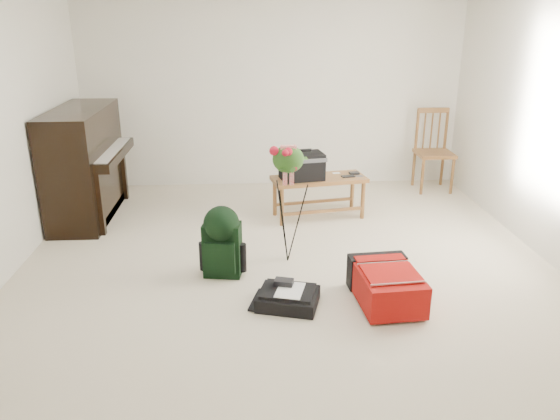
{
  "coord_description": "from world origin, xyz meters",
  "views": [
    {
      "loc": [
        -0.34,
        -4.52,
        2.26
      ],
      "look_at": [
        -0.05,
        0.35,
        0.47
      ],
      "focal_mm": 35.0,
      "sensor_mm": 36.0,
      "label": 1
    }
  ],
  "objects": [
    {
      "name": "black_duffel",
      "position": [
        -0.04,
        -0.62,
        0.07
      ],
      "size": [
        0.56,
        0.49,
        0.2
      ],
      "rotation": [
        0.0,
        0.0,
        -0.27
      ],
      "color": "black",
      "rests_on": "floor"
    },
    {
      "name": "wall_back",
      "position": [
        0.0,
        2.75,
        1.25
      ],
      "size": [
        5.0,
        0.04,
        2.5
      ],
      "primitive_type": "cube",
      "color": "white",
      "rests_on": "floor"
    },
    {
      "name": "red_suitcase",
      "position": [
        0.76,
        -0.58,
        0.16
      ],
      "size": [
        0.52,
        0.74,
        0.3
      ],
      "rotation": [
        0.0,
        0.0,
        0.08
      ],
      "color": "#B1070F",
      "rests_on": "floor"
    },
    {
      "name": "bench",
      "position": [
        0.32,
        1.38,
        0.58
      ],
      "size": [
        1.12,
        0.61,
        0.82
      ],
      "rotation": [
        0.0,
        0.0,
        0.18
      ],
      "color": "brown",
      "rests_on": "floor"
    },
    {
      "name": "dining_chair",
      "position": [
        2.11,
        2.37,
        0.52
      ],
      "size": [
        0.46,
        0.46,
        1.06
      ],
      "rotation": [
        0.0,
        0.0,
        -0.01
      ],
      "color": "brown",
      "rests_on": "floor"
    },
    {
      "name": "green_backpack",
      "position": [
        -0.59,
        -0.04,
        0.36
      ],
      "size": [
        0.36,
        0.33,
        0.66
      ],
      "rotation": [
        0.0,
        0.0,
        -0.15
      ],
      "color": "black",
      "rests_on": "floor"
    },
    {
      "name": "floor",
      "position": [
        0.0,
        0.0,
        0.0
      ],
      "size": [
        5.0,
        5.5,
        0.01
      ],
      "primitive_type": "cube",
      "color": "beige",
      "rests_on": "ground"
    },
    {
      "name": "flower_stand",
      "position": [
        0.02,
        0.23,
        0.57
      ],
      "size": [
        0.37,
        0.37,
        1.17
      ],
      "rotation": [
        0.0,
        0.0,
        0.02
      ],
      "color": "black",
      "rests_on": "floor"
    },
    {
      "name": "piano",
      "position": [
        -2.19,
        1.6,
        0.6
      ],
      "size": [
        0.71,
        1.5,
        1.25
      ],
      "color": "black",
      "rests_on": "floor"
    }
  ]
}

